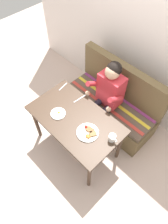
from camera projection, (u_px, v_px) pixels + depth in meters
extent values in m
plane|color=beige|center=(77.00, 145.00, 3.07)|extent=(8.00, 8.00, 0.00)
cube|color=silver|center=(147.00, 35.00, 2.54)|extent=(4.40, 0.10, 2.60)
cube|color=#3F2D20|center=(75.00, 119.00, 2.50)|extent=(1.20, 0.70, 0.04)
cylinder|color=#3F2D20|center=(36.00, 123.00, 2.90)|extent=(0.05, 0.05, 0.69)
cylinder|color=#3F2D20|center=(89.00, 176.00, 2.45)|extent=(0.05, 0.05, 0.69)
cylinder|color=#3F2D20|center=(66.00, 101.00, 3.14)|extent=(0.05, 0.05, 0.69)
cylinder|color=#3F2D20|center=(120.00, 146.00, 2.68)|extent=(0.05, 0.05, 0.69)
cube|color=brown|center=(109.00, 111.00, 3.20)|extent=(1.44, 0.56, 0.40)
cube|color=brown|center=(111.00, 102.00, 3.02)|extent=(1.40, 0.52, 0.06)
cube|color=brown|center=(123.00, 80.00, 2.87)|extent=(1.44, 0.12, 0.54)
cube|color=#C63D33|center=(105.00, 106.00, 2.93)|extent=(1.38, 0.05, 0.01)
cube|color=yellow|center=(111.00, 100.00, 2.99)|extent=(1.38, 0.05, 0.01)
cube|color=#93387A|center=(117.00, 96.00, 3.05)|extent=(1.38, 0.05, 0.01)
cube|color=#CB313A|center=(111.00, 89.00, 2.72)|extent=(0.34, 0.22, 0.48)
sphere|color=#DBAD89|center=(113.00, 72.00, 2.45)|extent=(0.19, 0.19, 0.19)
sphere|color=black|center=(115.00, 69.00, 2.44)|extent=(0.19, 0.19, 0.19)
cylinder|color=#CB313A|center=(94.00, 84.00, 2.69)|extent=(0.07, 0.29, 0.23)
cylinder|color=#CB313A|center=(116.00, 99.00, 2.53)|extent=(0.07, 0.29, 0.23)
sphere|color=#DBAD89|center=(88.00, 93.00, 2.72)|extent=(0.07, 0.07, 0.07)
sphere|color=#DBAD89|center=(108.00, 109.00, 2.56)|extent=(0.07, 0.07, 0.07)
cylinder|color=#232333|center=(97.00, 104.00, 2.88)|extent=(0.09, 0.34, 0.09)
cylinder|color=#232333|center=(88.00, 120.00, 3.02)|extent=(0.08, 0.08, 0.52)
cube|color=black|center=(85.00, 131.00, 3.19)|extent=(0.09, 0.20, 0.05)
cylinder|color=#232333|center=(106.00, 110.00, 2.81)|extent=(0.09, 0.34, 0.09)
cylinder|color=#232333|center=(96.00, 127.00, 2.95)|extent=(0.08, 0.08, 0.52)
cube|color=black|center=(93.00, 137.00, 3.12)|extent=(0.09, 0.20, 0.05)
cylinder|color=white|center=(88.00, 133.00, 2.35)|extent=(0.26, 0.26, 0.02)
cube|color=brown|center=(90.00, 129.00, 2.35)|extent=(0.09, 0.08, 0.02)
cube|color=olive|center=(93.00, 134.00, 2.32)|extent=(0.10, 0.10, 0.02)
sphere|color=red|center=(86.00, 127.00, 2.37)|extent=(0.04, 0.04, 0.04)
ellipsoid|color=#CC6623|center=(88.00, 136.00, 2.30)|extent=(0.06, 0.05, 0.02)
cylinder|color=white|center=(58.00, 114.00, 2.51)|extent=(0.19, 0.19, 0.01)
ellipsoid|color=white|center=(58.00, 113.00, 2.50)|extent=(0.09, 0.08, 0.01)
sphere|color=yellow|center=(59.00, 113.00, 2.50)|extent=(0.03, 0.03, 0.03)
cylinder|color=white|center=(112.00, 138.00, 2.26)|extent=(0.08, 0.08, 0.10)
cylinder|color=brown|center=(112.00, 136.00, 2.23)|extent=(0.07, 0.07, 0.01)
torus|color=white|center=(116.00, 141.00, 2.24)|extent=(0.05, 0.01, 0.05)
cube|color=silver|center=(63.00, 87.00, 2.79)|extent=(0.04, 0.17, 0.00)
cube|color=silver|center=(80.00, 99.00, 2.66)|extent=(0.03, 0.20, 0.00)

